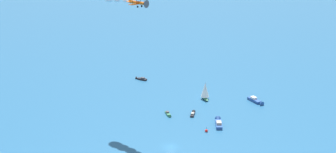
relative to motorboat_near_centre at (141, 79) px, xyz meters
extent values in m
plane|color=#1E517A|center=(23.93, 62.63, -0.44)|extent=(2000.00, 2000.00, 0.00)
cube|color=black|center=(-0.38, 0.68, -0.08)|extent=(3.47, 4.66, 0.72)
cone|color=black|center=(0.97, -1.74, -0.08)|extent=(1.83, 1.72, 1.45)
cube|color=#38383D|center=(-0.54, 0.98, 0.56)|extent=(1.78, 1.95, 0.54)
cube|color=#23478C|center=(0.21, 58.61, 0.12)|extent=(5.77, 7.01, 1.11)
cone|color=#23478C|center=(-2.19, 55.09, 0.12)|extent=(2.85, 2.73, 2.23)
cube|color=gray|center=(0.51, 59.04, 1.09)|extent=(2.85, 3.02, 0.84)
cube|color=black|center=(2.86, 45.77, -0.11)|extent=(3.84, 3.93, 0.67)
cone|color=black|center=(1.10, 43.93, -0.11)|extent=(1.70, 1.69, 1.33)
cube|color=gray|center=(3.08, 46.00, 0.48)|extent=(1.78, 1.79, 0.50)
cube|color=#23478C|center=(-26.68, 48.10, 0.09)|extent=(2.36, 6.69, 1.06)
cone|color=#23478C|center=(-26.53, 52.15, 0.09)|extent=(2.18, 1.77, 2.12)
cube|color=silver|center=(-26.70, 47.61, 1.02)|extent=(1.78, 2.38, 0.79)
ellipsoid|color=#33704C|center=(-10.95, 35.27, -0.01)|extent=(3.54, 6.41, 0.86)
cylinder|color=#B2B2B7|center=(-10.81, 35.71, 3.97)|extent=(0.14, 0.14, 7.10)
cone|color=white|center=(-11.05, 34.98, 3.62)|extent=(4.28, 4.28, 6.03)
cube|color=#33704C|center=(10.47, 39.82, -0.12)|extent=(2.37, 4.22, 0.64)
cone|color=#33704C|center=(11.17, 42.18, -0.12)|extent=(1.52, 1.35, 1.29)
cube|color=#38383D|center=(10.39, 39.53, 0.44)|extent=(1.38, 1.64, 0.48)
sphere|color=red|center=(6.91, 60.00, -0.05)|extent=(1.10, 1.10, 1.10)
cylinder|color=black|center=(6.91, 60.00, 1.00)|extent=(0.08, 0.08, 1.00)
cylinder|color=orange|center=(35.17, 62.55, 49.34)|extent=(3.10, 6.34, 0.96)
cylinder|color=black|center=(34.18, 65.28, 49.34)|extent=(1.22, 0.93, 1.08)
cylinder|color=#4C4C51|center=(34.04, 65.67, 49.34)|extent=(2.32, 0.89, 2.45)
cube|color=orange|center=(35.09, 62.84, 49.07)|extent=(7.20, 3.69, 0.62)
cylinder|color=black|center=(32.67, 61.96, 49.70)|extent=(0.23, 0.17, 1.62)
cylinder|color=black|center=(34.19, 62.52, 49.82)|extent=(0.23, 0.17, 1.62)
cylinder|color=black|center=(35.88, 63.13, 49.94)|extent=(0.23, 0.17, 1.62)
cylinder|color=black|center=(37.40, 63.68, 50.06)|extent=(0.23, 0.17, 1.62)
cube|color=orange|center=(36.11, 59.86, 49.89)|extent=(0.55, 1.10, 1.20)
cube|color=orange|center=(36.15, 59.88, 49.34)|extent=(2.66, 1.70, 0.25)
cylinder|color=black|center=(34.12, 63.02, 48.28)|extent=(0.36, 0.62, 0.61)
cylinder|color=black|center=(35.81, 63.64, 48.41)|extent=(0.36, 0.62, 0.61)
ellipsoid|color=silver|center=(36.68, 57.96, 49.38)|extent=(1.91, 2.32, 1.13)
ellipsoid|color=silver|center=(38.02, 54.97, 49.32)|extent=(2.27, 2.47, 1.46)
camera|label=1|loc=(100.76, 181.80, 75.32)|focal=50.81mm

